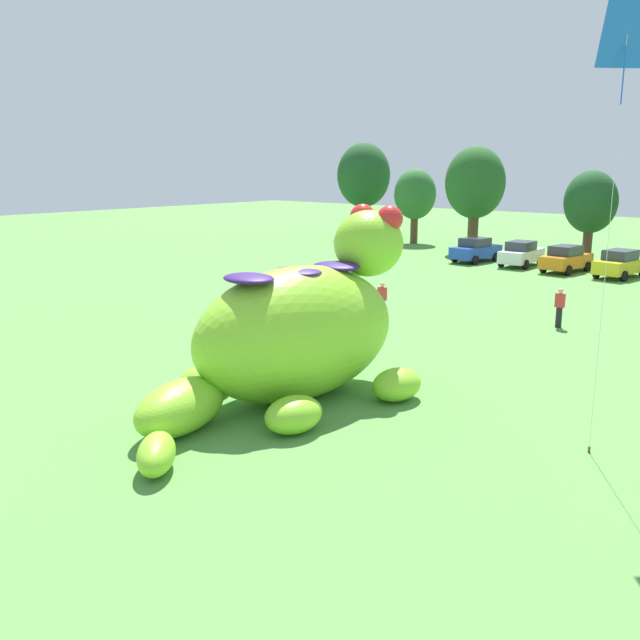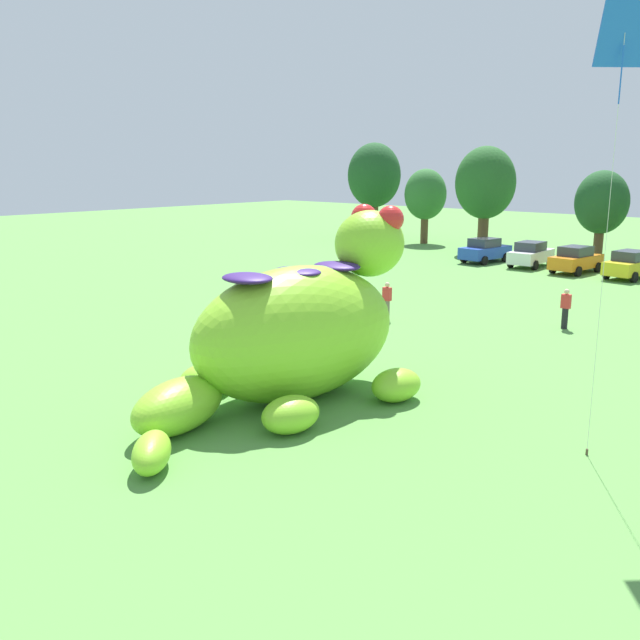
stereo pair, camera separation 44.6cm
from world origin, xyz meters
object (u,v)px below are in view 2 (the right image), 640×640
Objects in this scene: car_yellow at (631,265)px; tethered_flying_kite at (624,39)px; spectator_wandering at (387,301)px; car_blue at (485,250)px; spectator_near_inflatable at (342,314)px; car_white at (531,254)px; spectator_mid_field at (320,283)px; giant_inflatable_creature at (297,331)px; spectator_by_cars at (565,309)px; car_orange at (576,260)px.

car_yellow is 0.41× the size of tethered_flying_kite.
car_blue is at bearing 106.96° from spectator_wandering.
tethered_flying_kite is (12.30, -5.32, 8.60)m from spectator_near_inflatable.
car_white is 0.97× the size of car_yellow.
spectator_mid_field is 1.00× the size of spectator_wandering.
spectator_near_inflatable is at bearing 120.99° from giant_inflatable_creature.
car_blue is 1.00× the size of car_yellow.
tethered_flying_kite is at bearing -64.66° from spectator_by_cars.
tethered_flying_kite is at bearing -67.09° from car_orange.
giant_inflatable_creature is 8.19m from spectator_near_inflatable.
giant_inflatable_creature is 29.67m from car_orange.
tethered_flying_kite reaches higher than car_white.
car_blue reaches higher than spectator_mid_field.
spectator_near_inflatable is 15.93m from tethered_flying_kite.
car_white reaches higher than spectator_by_cars.
car_yellow is 2.50× the size of spectator_mid_field.
giant_inflatable_creature reaches higher than spectator_wandering.
car_yellow is at bearing 80.02° from spectator_near_inflatable.
car_orange is (3.34, -0.58, 0.00)m from car_white.
spectator_wandering is at bearing 93.49° from spectator_near_inflatable.
giant_inflatable_creature reaches higher than car_white.
spectator_near_inflatable is (-3.96, -22.48, -0.01)m from car_yellow.
car_blue is 20.26m from spectator_by_cars.
tethered_flying_kite is at bearing -29.87° from spectator_mid_field.
car_orange reaches higher than spectator_wandering.
spectator_wandering is at bearing 145.20° from tethered_flying_kite.
car_orange is at bearing 88.58° from spectator_near_inflatable.
tethered_flying_kite is at bearing -73.29° from car_yellow.
spectator_near_inflatable is (-4.17, 6.94, -1.20)m from giant_inflatable_creature.
tethered_flying_kite reaches higher than giant_inflatable_creature.
car_orange is 19.12m from spectator_wandering.
car_orange is 2.49× the size of spectator_by_cars.
car_yellow is at bearing 77.71° from spectator_wandering.
spectator_wandering is 0.17× the size of tethered_flying_kite.
giant_inflatable_creature reaches higher than car_blue.
car_blue reaches higher than spectator_by_cars.
car_blue is at bearing 177.37° from car_yellow.
spectator_near_inflatable and spectator_wandering have the same top height.
car_orange reaches higher than spectator_near_inflatable.
car_yellow is 22.83m from spectator_near_inflatable.
spectator_by_cars is at bearing 115.34° from tethered_flying_kite.
car_white is at bearing 170.06° from car_orange.
spectator_mid_field is (-6.30, -17.44, -0.01)m from car_orange.
spectator_mid_field is at bearing 150.13° from tethered_flying_kite.
car_white reaches higher than spectator_mid_field.
tethered_flying_kite is at bearing -23.40° from spectator_near_inflatable.
spectator_mid_field is (-2.97, -18.02, -0.01)m from car_white.
spectator_by_cars is 16.20m from tethered_flying_kite.
spectator_mid_field is at bearing 129.60° from giant_inflatable_creature.
car_white is 18.26m from spectator_mid_field.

